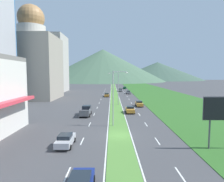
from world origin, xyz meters
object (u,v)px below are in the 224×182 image
object	(u,v)px
car_1	(107,95)
car_6	(129,92)
street_lamp_mid	(118,86)
car_7	(131,110)
pickup_truck_0	(87,111)
car_2	(121,90)
car_0	(140,104)
street_lamp_near	(115,95)
car_5	(125,88)
car_4	(66,140)

from	to	relation	value
car_1	car_6	xyz separation A→B (m)	(9.74, 11.60, 0.02)
street_lamp_mid	car_7	xyz separation A→B (m)	(2.72, -11.56, -4.74)
car_7	pickup_truck_0	bearing A→B (deg)	-74.35
car_2	car_6	bearing A→B (deg)	13.91
car_2	car_6	world-z (taller)	car_6
car_1	pickup_truck_0	distance (m)	35.80
car_1	car_7	xyz separation A→B (m)	(6.37, -32.82, 0.02)
car_0	car_6	world-z (taller)	car_0
street_lamp_mid	street_lamp_near	bearing A→B (deg)	-92.60
street_lamp_near	car_5	world-z (taller)	street_lamp_near
car_0	car_1	distance (m)	25.61
street_lamp_near	car_7	world-z (taller)	street_lamp_near
car_0	car_2	bearing A→B (deg)	-176.11
street_lamp_mid	car_6	distance (m)	33.76
car_0	pickup_truck_0	xyz separation A→B (m)	(-13.43, -11.96, 0.19)
car_2	car_4	xyz separation A→B (m)	(-10.27, -78.39, 0.00)
car_4	car_7	distance (m)	23.30
car_4	pickup_truck_0	size ratio (longest dim) A/B	0.79
street_lamp_near	street_lamp_mid	distance (m)	23.15
car_5	car_2	bearing A→B (deg)	-10.90
pickup_truck_0	street_lamp_mid	bearing A→B (deg)	-26.85
street_lamp_mid	car_0	distance (m)	8.14
car_0	car_5	bearing A→B (deg)	179.77
street_lamp_near	car_5	bearing A→B (deg)	85.10
car_1	car_5	world-z (taller)	car_1
street_lamp_near	car_7	xyz separation A→B (m)	(3.77, 11.58, -4.70)
car_2	car_6	distance (m)	13.37
car_1	car_7	world-z (taller)	car_7
street_lamp_near	car_6	bearing A→B (deg)	82.72
street_lamp_mid	car_1	size ratio (longest dim) A/B	2.18
street_lamp_near	car_0	bearing A→B (deg)	70.81
pickup_truck_0	car_1	bearing A→B (deg)	-5.80
street_lamp_near	car_6	xyz separation A→B (m)	(7.15, 56.00, -4.71)
street_lamp_mid	car_0	world-z (taller)	street_lamp_mid
car_2	street_lamp_near	bearing A→B (deg)	-3.27
car_6	street_lamp_near	bearing A→B (deg)	-7.28
pickup_truck_0	car_7	bearing A→B (deg)	-74.35
car_1	pickup_truck_0	world-z (taller)	pickup_truck_0
street_lamp_near	car_7	bearing A→B (deg)	71.95
street_lamp_mid	car_2	size ratio (longest dim) A/B	2.11
car_6	pickup_truck_0	distance (m)	49.08
car_6	car_7	size ratio (longest dim) A/B	1.03
car_0	car_1	bearing A→B (deg)	-157.47
car_2	pickup_truck_0	bearing A→B (deg)	-9.57
street_lamp_near	street_lamp_mid	world-z (taller)	street_lamp_mid
car_1	pickup_truck_0	bearing A→B (deg)	174.20
car_0	car_4	bearing A→B (deg)	-24.20
street_lamp_near	car_1	size ratio (longest dim) A/B	2.18
car_4	pickup_truck_0	world-z (taller)	pickup_truck_0
street_lamp_near	car_2	world-z (taller)	street_lamp_near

